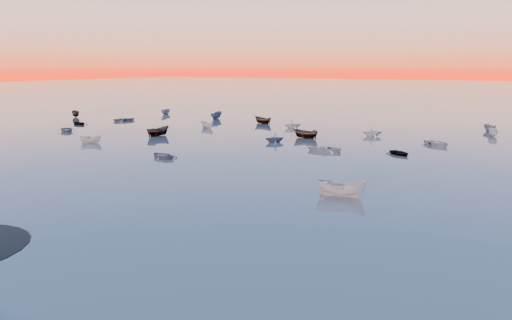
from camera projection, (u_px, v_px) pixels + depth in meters
The scene contains 4 objects.
ground at pixel (405, 115), 112.75m from camera, with size 600.00×600.00×0.00m, color #6C605A.
moored_fleet at pixel (337, 142), 71.96m from camera, with size 124.00×58.00×1.20m, color white, non-canonical shape.
boat_near_left at pixel (66, 132), 83.74m from camera, with size 4.16×1.73×1.04m, color slate.
boat_near_center at pixel (341, 197), 42.07m from camera, with size 4.20×1.78×1.45m, color white.
Camera 1 is at (23.02, -15.38, 10.84)m, focal length 35.00 mm.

